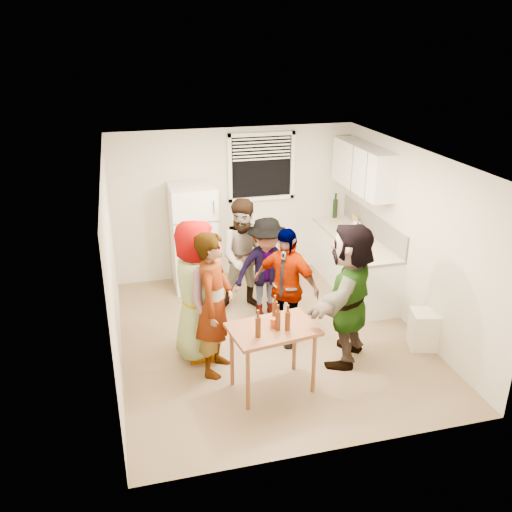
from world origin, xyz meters
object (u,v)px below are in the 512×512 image
object	(u,v)px
blue_cup	(362,258)
guest_stripe	(217,369)
wine_bottle	(335,217)
guest_back_right	(266,316)
guest_back_left	(246,307)
guest_black	(284,340)
red_cup	(274,327)
refrigerator	(194,238)
serving_table	(272,388)
guest_orange	(344,358)
kettle	(355,239)
beer_bottle_table	(258,336)
trash_bin	(424,330)
beer_bottle_counter	(356,243)
guest_grey	(199,354)

from	to	relation	value
blue_cup	guest_stripe	bearing A→B (deg)	-159.03
wine_bottle	guest_back_right	distance (m)	2.42
wine_bottle	guest_back_left	xyz separation A→B (m)	(-1.87, -1.20, -0.90)
guest_black	red_cup	bearing A→B (deg)	-69.03
refrigerator	serving_table	size ratio (longest dim) A/B	1.76
guest_black	guest_back_right	bearing A→B (deg)	139.54
guest_black	guest_orange	bearing A→B (deg)	1.71
kettle	blue_cup	world-z (taller)	kettle
guest_back_left	guest_orange	world-z (taller)	guest_back_left
wine_bottle	blue_cup	bearing A→B (deg)	-99.66
guest_back_right	blue_cup	bearing A→B (deg)	-17.46
blue_cup	kettle	bearing A→B (deg)	74.15
beer_bottle_table	guest_back_left	size ratio (longest dim) A/B	0.14
wine_bottle	beer_bottle_table	xyz separation A→B (m)	(-2.26, -3.39, -0.08)
guest_stripe	guest_back_right	bearing A→B (deg)	-12.04
wine_bottle	guest_black	distance (m)	2.91
trash_bin	serving_table	size ratio (longest dim) A/B	0.53
beer_bottle_counter	red_cup	bearing A→B (deg)	-133.61
guest_back_right	guest_black	distance (m)	0.73
guest_back_left	guest_orange	distance (m)	1.89
kettle	serving_table	distance (m)	3.04
beer_bottle_counter	red_cup	distance (m)	2.73
beer_bottle_counter	serving_table	bearing A→B (deg)	-133.69
wine_bottle	guest_orange	world-z (taller)	wine_bottle
red_cup	guest_black	distance (m)	1.34
guest_back_right	guest_back_left	bearing A→B (deg)	119.45
refrigerator	blue_cup	size ratio (longest dim) A/B	13.44
wine_bottle	guest_black	bearing A→B (deg)	-125.21
guest_stripe	guest_black	size ratio (longest dim) A/B	1.12
beer_bottle_counter	guest_orange	world-z (taller)	beer_bottle_counter
kettle	guest_orange	size ratio (longest dim) A/B	0.12
kettle	guest_black	bearing A→B (deg)	-148.15
blue_cup	beer_bottle_table	xyz separation A→B (m)	(-1.95, -1.56, -0.08)
red_cup	guest_back_right	distance (m)	1.93
beer_bottle_counter	guest_back_left	bearing A→B (deg)	178.23
serving_table	guest_grey	world-z (taller)	serving_table
kettle	beer_bottle_counter	size ratio (longest dim) A/B	0.85
beer_bottle_table	guest_stripe	world-z (taller)	beer_bottle_table
kettle	guest_stripe	bearing A→B (deg)	-153.56
kettle	guest_stripe	world-z (taller)	kettle
refrigerator	guest_back_right	distance (m)	1.75
guest_stripe	beer_bottle_counter	bearing A→B (deg)	-32.34
refrigerator	red_cup	distance (m)	3.02
wine_bottle	blue_cup	xyz separation A→B (m)	(-0.31, -1.82, 0.00)
beer_bottle_counter	blue_cup	xyz separation A→B (m)	(-0.16, -0.56, 0.00)
beer_bottle_counter	guest_orange	distance (m)	2.01
blue_cup	trash_bin	xyz separation A→B (m)	(0.45, -1.04, -0.65)
refrigerator	guest_black	distance (m)	2.36
blue_cup	trash_bin	bearing A→B (deg)	-66.41
kettle	serving_table	bearing A→B (deg)	-138.42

